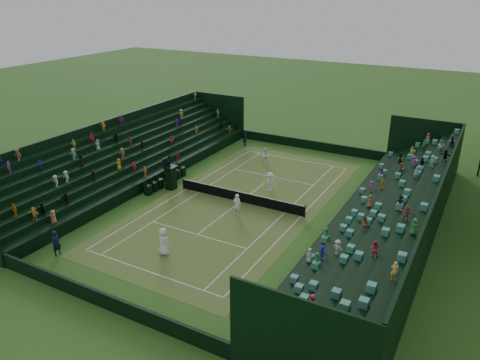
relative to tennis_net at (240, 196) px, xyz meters
The scene contains 17 objects.
ground 0.53m from the tennis_net, ahead, with size 160.00×160.00×0.00m, color #335C1D.
court_surface 0.52m from the tennis_net, ahead, with size 12.97×26.77×0.01m, color #356D24.
perimeter_wall_north 15.89m from the tennis_net, 90.00° to the left, with size 17.17×0.20×1.00m, color black.
perimeter_wall_south 15.89m from the tennis_net, 90.00° to the right, with size 17.17×0.20×1.00m, color black.
perimeter_wall_east 8.49m from the tennis_net, ahead, with size 0.20×31.77×1.00m, color black.
perimeter_wall_west 8.49m from the tennis_net, behind, with size 0.20×31.77×1.00m, color black.
north_grandstand 12.70m from the tennis_net, ahead, with size 6.60×32.00×4.90m.
south_grandstand 12.70m from the tennis_net, behind, with size 6.60×32.00×4.90m.
tennis_net is the anchor object (origin of this frame).
umpire_chair 6.81m from the tennis_net, behind, with size 1.02×1.02×3.19m.
courtside_chairs 7.71m from the tennis_net, behind, with size 0.58×5.55×1.26m.
player_near_west 9.72m from the tennis_net, 92.68° to the right, with size 0.96×0.62×1.96m, color white.
player_near_east 2.62m from the tennis_net, 65.84° to the right, with size 0.69×0.46×1.90m, color white.
player_far_west 9.67m from the tennis_net, 103.32° to the left, with size 0.79×0.62×1.63m, color white.
player_far_east 3.54m from the tennis_net, 70.21° to the left, with size 1.13×0.66×1.76m, color white.
line_judge_north 15.06m from the tennis_net, 116.74° to the left, with size 0.67×0.44×1.84m, color black.
line_judge_south 14.81m from the tennis_net, 116.74° to the right, with size 0.65×0.43×1.79m, color black.
Camera 1 is at (17.20, -31.04, 16.70)m, focal length 35.00 mm.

